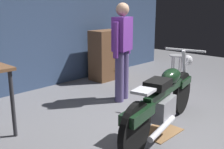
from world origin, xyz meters
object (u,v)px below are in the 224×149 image
(wooden_dresser, at_px, (108,55))
(shop_stool, at_px, (177,62))
(motorcycle, at_px, (164,99))
(person_standing, at_px, (122,48))

(wooden_dresser, bearing_deg, shop_stool, -66.79)
(motorcycle, relative_size, person_standing, 1.29)
(shop_stool, bearing_deg, person_standing, 171.95)
(motorcycle, relative_size, wooden_dresser, 1.96)
(motorcycle, xyz_separation_m, person_standing, (0.55, 1.22, 0.48))
(motorcycle, distance_m, person_standing, 1.42)
(motorcycle, xyz_separation_m, shop_stool, (2.01, 1.01, 0.05))
(person_standing, bearing_deg, wooden_dresser, -141.83)
(shop_stool, relative_size, wooden_dresser, 0.58)
(shop_stool, height_order, wooden_dresser, wooden_dresser)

